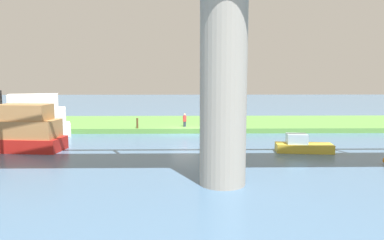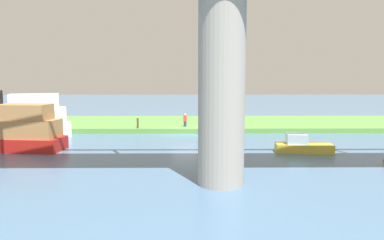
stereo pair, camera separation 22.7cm
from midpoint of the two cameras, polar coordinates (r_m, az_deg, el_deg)
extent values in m
plane|color=#4C7093|center=(35.60, -1.03, -2.22)|extent=(160.00, 160.00, 0.00)
cube|color=#5B9342|center=(41.51, -0.96, -0.56)|extent=(80.00, 12.00, 0.50)
cylinder|color=#9E998E|center=(18.34, 5.18, 6.11)|extent=(2.44, 2.44, 10.83)
cylinder|color=#2D334C|center=(37.06, -0.94, -0.65)|extent=(0.29, 0.29, 0.55)
cylinder|color=red|center=(36.98, -0.95, 0.23)|extent=(0.47, 0.47, 0.60)
sphere|color=tan|center=(36.94, -0.95, 0.88)|extent=(0.24, 0.24, 0.24)
cylinder|color=brown|center=(36.28, -8.60, -0.50)|extent=(0.20, 0.20, 1.04)
cube|color=white|center=(37.29, -25.57, -1.58)|extent=(9.22, 5.71, 1.17)
cube|color=white|center=(37.08, -24.93, 0.53)|extent=(7.48, 4.84, 1.56)
cube|color=white|center=(36.92, -23.99, 2.82)|extent=(4.87, 3.57, 1.36)
cylinder|color=black|center=(37.20, -28.49, 2.91)|extent=(0.49, 0.49, 1.75)
cube|color=red|center=(30.84, -26.73, -3.43)|extent=(7.96, 3.36, 1.03)
cube|color=#B27F4C|center=(30.44, -26.17, -1.23)|extent=(6.39, 2.95, 1.38)
cube|color=#B27F4C|center=(29.99, -25.32, 1.18)|extent=(4.05, 2.35, 1.20)
cube|color=gold|center=(28.17, 17.88, -4.34)|extent=(4.33, 1.96, 0.65)
cube|color=silver|center=(27.94, 16.81, -2.93)|extent=(1.63, 1.36, 0.74)
camera|label=1|loc=(0.11, -89.79, 0.03)|focal=32.92mm
camera|label=2|loc=(0.11, 90.21, -0.03)|focal=32.92mm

